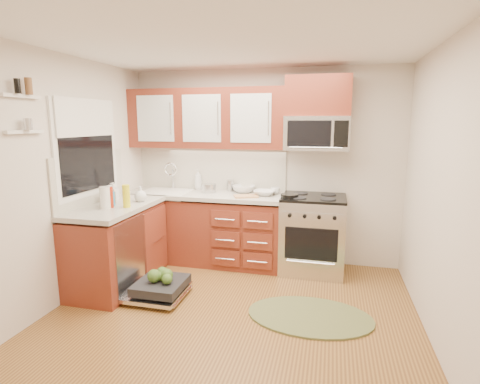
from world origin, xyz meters
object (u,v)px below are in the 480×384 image
(dishwasher, at_px, (158,288))
(cutting_board, at_px, (246,196))
(sink, at_px, (166,201))
(stock_pot, at_px, (209,188))
(bowl_a, at_px, (264,193))
(bowl_b, at_px, (244,189))
(rug, at_px, (310,316))
(paper_towel_roll, at_px, (105,198))
(cup, at_px, (276,191))
(microwave, at_px, (317,133))
(skillet, at_px, (290,196))
(upper_cabinets, at_px, (206,119))
(range, at_px, (313,234))

(dishwasher, xyz_separation_m, cutting_board, (0.72, 1.01, 0.84))
(sink, bearing_deg, stock_pot, 6.05)
(bowl_a, xyz_separation_m, bowl_b, (-0.29, 0.14, 0.01))
(rug, bearing_deg, paper_towel_roll, 177.94)
(dishwasher, height_order, cutting_board, cutting_board)
(bowl_b, height_order, cup, bowl_b)
(microwave, xyz_separation_m, sink, (-1.93, -0.13, -0.90))
(sink, xyz_separation_m, skillet, (1.65, -0.12, 0.17))
(rug, bearing_deg, stock_pot, 139.20)
(sink, height_order, cutting_board, cutting_board)
(skillet, height_order, bowl_a, same)
(upper_cabinets, relative_size, microwave, 2.70)
(cutting_board, height_order, bowl_a, bowl_a)
(upper_cabinets, height_order, range, upper_cabinets)
(cup, bearing_deg, cutting_board, -139.77)
(cup, bearing_deg, bowl_a, -136.36)
(dishwasher, height_order, cup, cup)
(dishwasher, distance_m, bowl_a, 1.72)
(sink, xyz_separation_m, dishwasher, (0.39, -1.12, -0.70))
(bowl_a, bearing_deg, sink, -178.07)
(dishwasher, bearing_deg, range, 36.27)
(microwave, relative_size, bowl_a, 2.88)
(rug, height_order, cup, cup)
(upper_cabinets, bearing_deg, bowl_a, -7.98)
(sink, xyz_separation_m, bowl_b, (1.02, 0.18, 0.17))
(upper_cabinets, distance_m, paper_towel_roll, 1.65)
(cup, bearing_deg, range, -17.48)
(microwave, distance_m, cutting_board, 1.14)
(range, relative_size, microwave, 1.25)
(microwave, xyz_separation_m, stock_pot, (-1.35, -0.07, -0.72))
(range, height_order, rug, range)
(dishwasher, height_order, bowl_b, bowl_b)
(sink, height_order, bowl_a, bowl_a)
(rug, relative_size, paper_towel_roll, 5.05)
(stock_pot, relative_size, cutting_board, 0.67)
(microwave, height_order, dishwasher, microwave)
(microwave, height_order, cutting_board, microwave)
(bowl_a, bearing_deg, dishwasher, -128.43)
(upper_cabinets, relative_size, cutting_board, 7.19)
(skillet, relative_size, bowl_b, 0.71)
(dishwasher, height_order, stock_pot, stock_pot)
(cutting_board, bearing_deg, dishwasher, -125.68)
(range, bearing_deg, sink, -179.70)
(sink, bearing_deg, bowl_b, 10.01)
(range, bearing_deg, paper_towel_roll, -153.05)
(skillet, height_order, cutting_board, skillet)
(sink, bearing_deg, paper_towel_roll, -100.54)
(upper_cabinets, relative_size, sink, 3.31)
(microwave, bearing_deg, upper_cabinets, 178.98)
(skillet, distance_m, stock_pot, 1.09)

